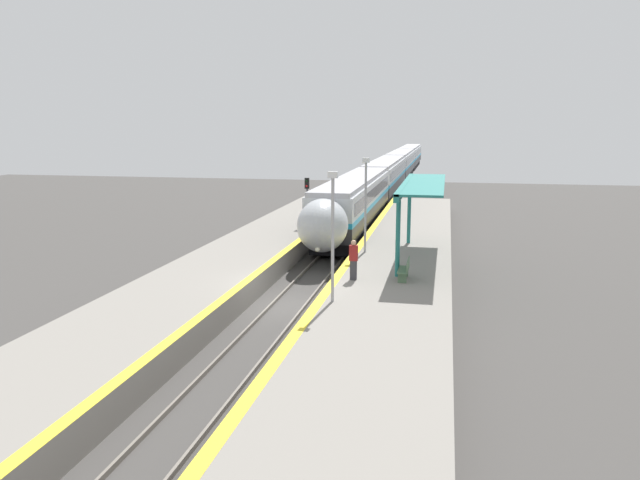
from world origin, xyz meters
The scene contains 12 objects.
ground_plane centered at (0.00, 0.00, 0.00)m, with size 120.00×120.00×0.00m, color #423F3D.
rail_left centered at (-0.72, 0.00, 0.07)m, with size 0.08×90.00×0.15m, color slate.
rail_right centered at (0.72, 0.00, 0.07)m, with size 0.08×90.00×0.15m, color slate.
train centered at (0.00, 50.93, 2.24)m, with size 2.84×90.85×3.92m.
platform_right centered at (4.20, 0.00, 0.52)m, with size 5.13×64.00×1.05m.
platform_left centered at (-4.11, 0.00, 0.52)m, with size 4.96×64.00×1.05m.
platform_bench centered at (4.79, 1.43, 1.51)m, with size 0.44×1.55×0.89m.
person_waiting centered at (2.61, 0.99, 1.95)m, with size 0.36×0.23×1.74m.
railway_signal centered at (-2.52, 14.71, 2.58)m, with size 0.28×0.28×4.20m.
lamppost_near centered at (2.33, -2.47, 3.87)m, with size 0.36×0.20×4.90m.
lamppost_mid centered at (2.33, 6.96, 3.87)m, with size 0.36×0.20×4.90m.
station_canopy centered at (4.98, 5.98, 4.58)m, with size 2.02×10.98×3.79m.
Camera 1 is at (6.40, -24.84, 7.64)m, focal length 35.00 mm.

